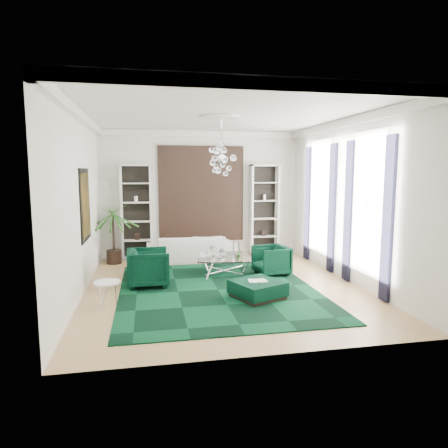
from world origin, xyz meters
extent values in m
cube|color=tan|center=(0.00, 0.00, -0.01)|extent=(6.00, 7.00, 0.02)
cube|color=white|center=(0.00, 0.00, 3.81)|extent=(6.00, 7.00, 0.02)
cube|color=silver|center=(0.00, 3.51, 1.90)|extent=(6.00, 0.02, 3.80)
cube|color=silver|center=(0.00, -3.51, 1.90)|extent=(6.00, 0.02, 3.80)
cube|color=silver|center=(-3.01, 0.00, 1.90)|extent=(0.02, 7.00, 3.80)
cube|color=silver|center=(3.01, 0.00, 1.90)|extent=(0.02, 7.00, 3.80)
cylinder|color=white|center=(0.00, 0.30, 3.77)|extent=(0.90, 0.90, 0.05)
cube|color=black|center=(0.00, 3.46, 1.90)|extent=(2.50, 0.06, 2.80)
cube|color=black|center=(-2.97, 0.60, 1.85)|extent=(0.04, 1.30, 1.60)
cube|color=white|center=(2.99, -0.90, 1.90)|extent=(0.03, 1.10, 2.90)
cube|color=black|center=(2.96, -1.68, 1.65)|extent=(0.07, 0.30, 3.25)
cube|color=black|center=(2.96, -0.12, 1.65)|extent=(0.07, 0.30, 3.25)
cube|color=white|center=(2.99, 1.50, 1.90)|extent=(0.03, 1.10, 2.90)
cube|color=black|center=(2.96, 0.72, 1.65)|extent=(0.07, 0.30, 3.25)
cube|color=black|center=(2.96, 2.28, 1.65)|extent=(0.07, 0.30, 3.25)
cube|color=black|center=(-0.16, -0.30, 0.01)|extent=(4.20, 5.00, 0.02)
imported|color=silver|center=(-0.42, 2.79, 0.36)|extent=(2.52, 1.04, 0.73)
imported|color=black|center=(-1.64, 0.37, 0.42)|extent=(0.96, 0.93, 0.84)
imported|color=black|center=(1.40, 0.79, 0.37)|extent=(0.91, 0.89, 0.73)
cube|color=black|center=(-1.62, 1.57, 0.18)|extent=(0.96, 0.96, 0.37)
cube|color=black|center=(0.54, -1.00, 0.18)|extent=(1.19, 1.19, 0.36)
cube|color=white|center=(0.54, -1.00, 0.38)|extent=(0.38, 0.26, 0.03)
cylinder|color=white|center=(-2.42, -0.95, 0.24)|extent=(0.56, 0.56, 0.48)
imported|color=#276A1F|center=(0.57, 0.81, 0.55)|extent=(0.13, 0.12, 0.21)
camera|label=1|loc=(-1.63, -8.62, 2.57)|focal=32.00mm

